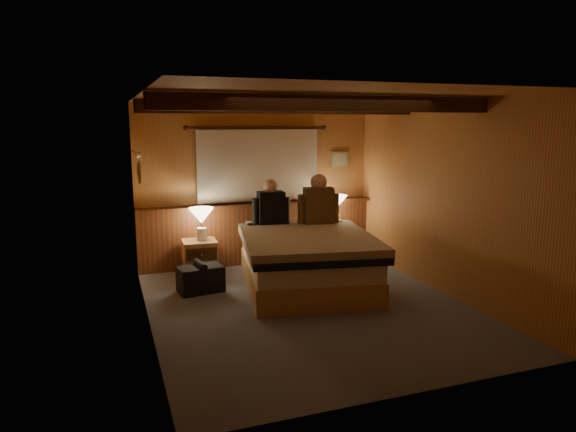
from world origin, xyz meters
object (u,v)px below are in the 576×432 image
bed (306,259)px  person_left (271,206)px  lamp_right (335,205)px  lamp_left (201,218)px  duffel_bag (201,278)px  person_right (318,203)px  nightstand_left (200,258)px  nightstand_right (335,244)px

bed → person_left: size_ratio=3.53×
lamp_right → person_left: size_ratio=0.75×
lamp_left → duffel_bag: lamp_left is taller
person_left → person_right: (0.65, -0.19, 0.03)m
bed → nightstand_left: bearing=152.0°
bed → nightstand_right: 1.38m
bed → lamp_right: (0.89, 1.06, 0.51)m
person_left → person_right: person_right is taller
nightstand_left → nightstand_right: size_ratio=0.95×
bed → nightstand_left: (-1.22, 0.95, -0.12)m
bed → person_right: (0.43, 0.61, 0.63)m
nightstand_right → person_right: bearing=-132.1°
bed → duffel_bag: bed is taller
person_right → lamp_left: bearing=176.8°
nightstand_left → lamp_right: 2.21m
nightstand_right → duffel_bag: size_ratio=0.90×
nightstand_left → lamp_left: lamp_left is taller
nightstand_left → person_left: bearing=-5.8°
bed → person_left: bearing=115.4°
nightstand_left → nightstand_right: (2.11, 0.09, 0.01)m
person_right → nightstand_left: bearing=177.5°
nightstand_right → person_right: (-0.47, -0.44, 0.73)m
lamp_left → duffel_bag: (-0.15, -0.70, -0.65)m
nightstand_right → person_left: size_ratio=0.81×
person_right → lamp_right: bearing=53.5°
nightstand_left → duffel_bag: 0.70m
person_left → lamp_right: bearing=16.6°
person_left → duffel_bag: size_ratio=1.11×
bed → person_right: bearing=65.0°
person_right → duffel_bag: person_right is taller
lamp_left → lamp_right: size_ratio=0.92×
bed → lamp_right: size_ratio=4.72×
nightstand_right → lamp_left: 2.15m
nightstand_left → nightstand_right: bearing=5.3°
bed → duffel_bag: bearing=178.9°
person_right → duffel_bag: (-1.76, -0.35, -0.83)m
nightstand_left → person_right: size_ratio=0.70×
nightstand_right → lamp_right: 0.61m
lamp_right → person_left: (-1.11, -0.26, 0.09)m
bed → person_right: 0.97m
lamp_right → nightstand_right: bearing=-95.4°
nightstand_left → person_right: (1.65, -0.34, 0.75)m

